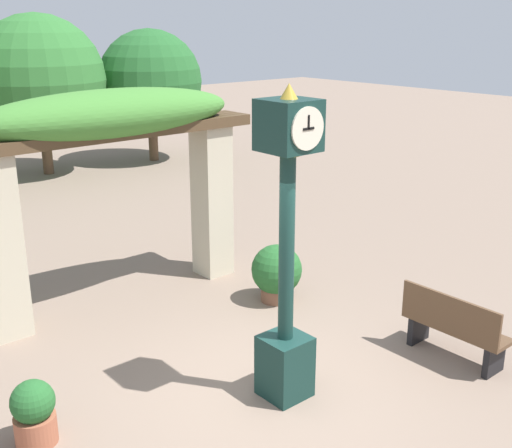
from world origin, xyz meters
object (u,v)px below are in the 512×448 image
at_px(potted_plant_near_left, 34,412).
at_px(potted_plant_near_right, 277,272).
at_px(pedestal_clock, 286,258).
at_px(park_bench, 453,328).

bearing_deg(potted_plant_near_left, potted_plant_near_right, 13.22).
bearing_deg(pedestal_clock, potted_plant_near_left, 158.46).
bearing_deg(pedestal_clock, potted_plant_near_right, 49.81).
height_order(pedestal_clock, park_bench, pedestal_clock).
bearing_deg(potted_plant_near_right, potted_plant_near_left, -166.78).
distance_m(potted_plant_near_right, park_bench, 2.78).
xyz_separation_m(pedestal_clock, park_bench, (2.15, -0.77, -1.24)).
bearing_deg(potted_plant_near_right, pedestal_clock, -130.19).
relative_size(potted_plant_near_right, park_bench, 0.65).
distance_m(pedestal_clock, potted_plant_near_left, 2.99).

